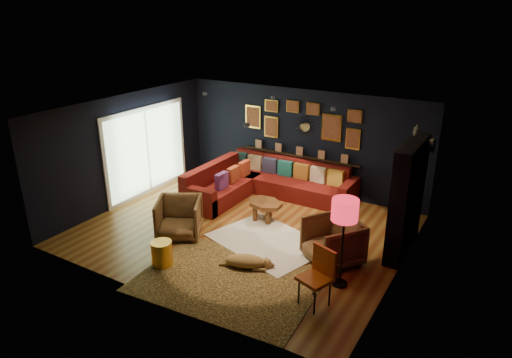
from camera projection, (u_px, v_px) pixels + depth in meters
The scene contains 20 objects.
floor at pixel (244, 230), 9.75m from camera, with size 6.50×6.50×0.00m, color olive.
room_walls at pixel (243, 160), 9.18m from camera, with size 6.50×6.50×6.50m.
sectional at pixel (261, 184), 11.38m from camera, with size 3.41×2.69×0.86m.
ledge at pixel (300, 156), 11.57m from camera, with size 3.20×0.12×0.04m, color black.
gallery_wall at pixel (301, 121), 11.29m from camera, with size 3.15×0.04×1.02m.
sunburst_mirror at pixel (305, 126), 11.27m from camera, with size 0.47×0.16×0.47m.
fireplace at pixel (406, 202), 8.63m from camera, with size 0.31×1.60×2.20m.
deer_head at pixel (422, 143), 8.64m from camera, with size 0.50×0.28×0.45m.
sliding_door at pixel (147, 151), 11.37m from camera, with size 0.06×2.80×2.20m.
ceiling_spots at pixel (263, 105), 9.47m from camera, with size 3.30×2.50×0.06m.
shag_rug at pixel (268, 242), 9.25m from camera, with size 2.20×1.60×0.03m, color white.
leopard_rug at pixel (228, 281), 7.94m from camera, with size 3.07×2.19×0.02m, color tan.
coffee_table at pixel (265, 205), 10.05m from camera, with size 0.98×0.82×0.43m.
pouf at pixel (200, 206), 10.47m from camera, with size 0.50×0.50×0.32m, color maroon.
armchair_left at pixel (179, 216), 9.37m from camera, with size 0.87×0.81×0.90m, color #AE7641.
armchair_right at pixel (333, 239), 8.40m from camera, with size 0.91×0.85×0.94m, color #AE7641.
gold_stool at pixel (162, 254), 8.36m from camera, with size 0.39×0.39×0.48m, color gold.
orange_chair at pixel (319, 272), 7.18m from camera, with size 0.59×0.59×0.97m.
floor_lamp at pixel (345, 214), 7.38m from camera, with size 0.44×0.44×1.60m.
dog at pixel (245, 259), 8.31m from camera, with size 1.03×0.51×0.33m, color tan, non-canonical shape.
Camera 1 is at (4.69, -7.34, 4.53)m, focal length 32.00 mm.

